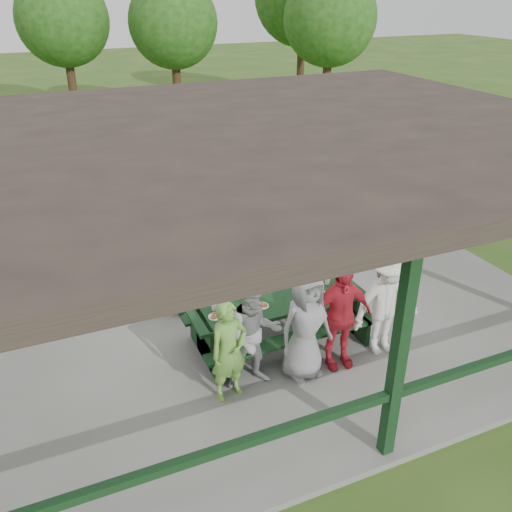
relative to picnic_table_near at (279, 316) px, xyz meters
name	(u,v)px	position (x,y,z in m)	size (l,w,h in m)	color
ground	(261,307)	(0.23, 1.20, -0.58)	(90.00, 90.00, 0.00)	#2E5019
concrete_slab	(261,305)	(0.23, 1.20, -0.53)	(10.00, 8.00, 0.10)	slate
pavilion_structure	(262,136)	(0.23, 1.20, 2.59)	(10.60, 8.60, 3.24)	black
picnic_table_near	(279,316)	(0.00, 0.00, 0.00)	(2.85, 1.39, 0.75)	black
picnic_table_far	(223,266)	(-0.21, 2.00, -0.01)	(2.45, 1.39, 0.75)	black
table_setting	(276,300)	(-0.05, 0.04, 0.30)	(2.33, 0.45, 0.10)	white
contestant_green	(229,351)	(-1.18, -0.87, 0.28)	(0.55, 0.36, 1.52)	#68A13E
contestant_grey_left	(254,335)	(-0.76, -0.76, 0.35)	(0.81, 0.63, 1.66)	#949496
contestant_grey_mid	(305,326)	(-0.02, -0.88, 0.38)	(0.84, 0.55, 1.72)	gray
contestant_red	(340,316)	(0.56, -0.86, 0.38)	(1.01, 0.42, 1.72)	red
contestant_white_fedora	(387,303)	(1.39, -0.86, 0.39)	(1.14, 0.67, 1.80)	silver
spectator_lblue	(199,234)	(-0.36, 2.96, 0.28)	(1.41, 0.45, 1.52)	#99BFEC
spectator_blue	(151,219)	(-1.17, 3.54, 0.51)	(0.72, 0.47, 1.98)	#385392
spectator_grey	(292,214)	(1.68, 2.89, 0.39)	(0.85, 0.66, 1.74)	gray
pickup_truck	(168,144)	(0.96, 10.12, 0.17)	(2.48, 5.38, 1.50)	silver
farm_trailer	(14,159)	(-3.59, 10.40, 0.15)	(4.15, 2.84, 1.48)	navy
tree_left	(63,20)	(-0.89, 18.65, 3.37)	(3.74, 3.74, 5.84)	black
tree_mid	(173,23)	(3.21, 16.77, 3.25)	(3.62, 3.62, 5.66)	black
tree_right	(330,19)	(9.02, 14.18, 3.42)	(3.78, 3.78, 5.91)	black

